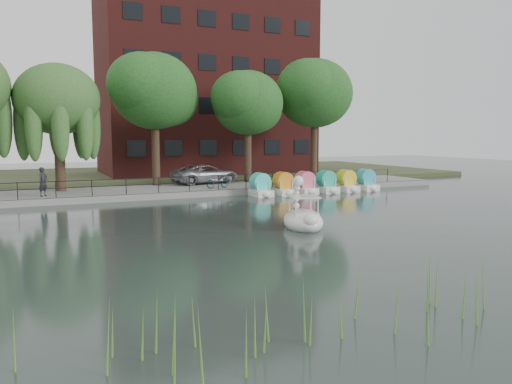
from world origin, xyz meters
TOP-DOWN VIEW (x-y plane):
  - ground_plane at (0.00, 0.00)m, footprint 120.00×120.00m
  - promenade at (0.00, 16.00)m, footprint 40.00×6.00m
  - kerb at (0.00, 13.05)m, footprint 40.00×0.25m
  - land_strip at (0.00, 30.00)m, footprint 60.00×22.00m
  - railing at (0.00, 13.25)m, footprint 32.00×0.05m
  - apartment_building at (7.00, 29.97)m, footprint 20.00×10.07m
  - willow_mid at (-7.50, 17.00)m, footprint 5.32×5.32m
  - broadleaf_center at (-1.00, 18.00)m, footprint 6.00×6.00m
  - broadleaf_right at (6.00, 17.50)m, footprint 5.40×5.40m
  - broadleaf_far at (12.50, 18.50)m, footprint 6.30×6.30m
  - minivan at (2.66, 17.75)m, footprint 3.72×6.25m
  - bicycle at (2.34, 14.35)m, footprint 0.99×1.81m
  - pedestrian at (-8.63, 14.31)m, footprint 0.85×0.85m
  - swan_boat at (1.37, 1.02)m, footprint 2.24×2.94m
  - pedal_boat_row at (8.74, 11.97)m, footprint 9.65×1.70m

SIDE VIEW (x-z plane):
  - ground_plane at x=0.00m, z-range 0.00..0.00m
  - land_strip at x=0.00m, z-range 0.00..0.36m
  - promenade at x=0.00m, z-range 0.00..0.40m
  - kerb at x=0.00m, z-range 0.00..0.40m
  - swan_boat at x=1.37m, z-range -0.62..1.59m
  - pedal_boat_row at x=8.74m, z-range -0.09..1.31m
  - bicycle at x=2.34m, z-range 0.40..1.40m
  - railing at x=0.00m, z-range 0.65..1.65m
  - minivan at x=2.66m, z-range 0.40..2.03m
  - pedestrian at x=-8.63m, z-range 0.40..2.38m
  - willow_mid at x=-7.50m, z-range 2.17..10.32m
  - broadleaf_right at x=6.00m, z-range 2.22..10.55m
  - broadleaf_center at x=-1.00m, z-range 2.44..11.69m
  - broadleaf_far at x=12.50m, z-range 2.54..12.25m
  - apartment_building at x=7.00m, z-range 0.36..18.36m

